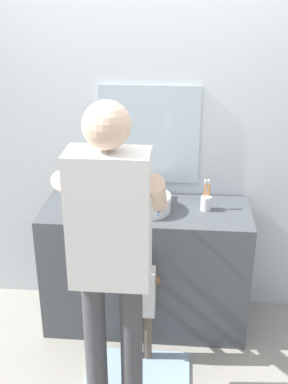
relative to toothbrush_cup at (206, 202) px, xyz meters
name	(u,v)px	position (x,y,z in m)	size (l,w,h in m)	color
ground_plane	(142,347)	(-0.39, -0.32, -0.95)	(14.00, 14.00, 0.00)	#9E998E
back_wall	(150,129)	(-0.39, 0.30, 0.40)	(4.40, 0.10, 2.70)	silver
vanity_cabinet	(146,267)	(-0.39, -0.02, -0.50)	(1.39, 0.54, 0.89)	#4C5156
sink_basin	(146,203)	(-0.39, -0.04, 0.00)	(0.33, 0.33, 0.11)	white
faucet	(148,187)	(-0.39, 0.16, 0.03)	(0.18, 0.14, 0.18)	#B7BABF
toothbrush_cup	(206,202)	(0.00, 0.00, 0.00)	(0.07, 0.07, 0.21)	silver
soap_bottle	(93,198)	(-0.75, -0.03, 0.01)	(0.06, 0.06, 0.17)	gold
bath_mat	(138,373)	(-0.39, -0.57, -0.94)	(0.64, 0.40, 0.02)	#99B7CC
child_toddler	(140,297)	(-0.39, -0.43, -0.47)	(0.25, 0.25, 0.80)	#6B5B4C
adult_parent	(111,237)	(-0.52, -0.75, 0.12)	(0.55, 0.58, 1.78)	#47474C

